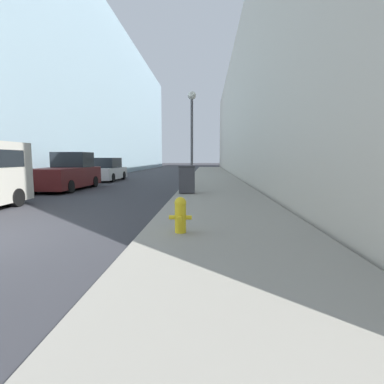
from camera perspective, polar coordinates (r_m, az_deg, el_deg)
The scene contains 8 objects.
sidewalk_right at distance 23.64m, azimuth 4.15°, elevation 2.51°, with size 3.84×60.00×0.14m.
building_left_glass at distance 35.65m, azimuth -23.56°, elevation 16.13°, with size 12.00×60.00×16.00m.
building_right_stone at distance 33.05m, azimuth 18.42°, elevation 14.28°, with size 12.00×60.00×12.74m.
fire_hydrant at distance 6.27m, azimuth -2.23°, elevation -4.20°, with size 0.48×0.36×0.75m.
trash_bin at distance 13.31m, azimuth -0.96°, elevation 2.45°, with size 0.70×0.65×1.22m.
lamppost at distance 16.66m, azimuth -0.04°, elevation 12.45°, with size 0.45×0.45×5.14m.
pickup_truck at distance 17.56m, azimuth -22.63°, elevation 3.21°, with size 2.06×5.10×2.02m.
parked_sedan_near at distance 23.44m, azimuth -15.83°, elevation 3.98°, with size 1.85×4.64×1.72m.
Camera 1 is at (5.14, -5.58, 1.69)m, focal length 28.00 mm.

